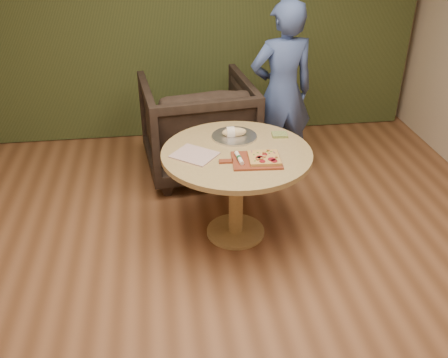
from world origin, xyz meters
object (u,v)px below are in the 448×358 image
object	(u,v)px
person_standing	(282,93)
flatbread_pizza	(264,158)
serving_tray	(234,136)
cutlery_roll	(239,158)
pedestal_table	(236,168)
pizza_paddle	(255,160)
bread_roll	(233,132)
armchair	(198,122)

from	to	relation	value
person_standing	flatbread_pizza	bearing A→B (deg)	62.97
serving_tray	cutlery_roll	bearing A→B (deg)	-93.96
serving_tray	person_standing	bearing A→B (deg)	52.20
flatbread_pizza	pedestal_table	bearing A→B (deg)	133.19
flatbread_pizza	person_standing	size ratio (longest dim) A/B	0.14
flatbread_pizza	cutlery_roll	xyz separation A→B (m)	(-0.18, 0.02, 0.00)
pizza_paddle	serving_tray	bearing A→B (deg)	105.25
cutlery_roll	bread_roll	size ratio (longest dim) A/B	1.03
pedestal_table	pizza_paddle	bearing A→B (deg)	-58.89
pedestal_table	cutlery_roll	world-z (taller)	cutlery_roll
serving_tray	bread_roll	xyz separation A→B (m)	(-0.01, 0.00, 0.04)
cutlery_roll	serving_tray	xyz separation A→B (m)	(0.03, 0.41, -0.02)
pedestal_table	pizza_paddle	xyz separation A→B (m)	(0.11, -0.17, 0.15)
bread_roll	person_standing	xyz separation A→B (m)	(0.56, 0.71, 0.04)
pizza_paddle	cutlery_roll	distance (m)	0.12
pizza_paddle	bread_roll	distance (m)	0.43
pedestal_table	serving_tray	size ratio (longest dim) A/B	3.18
armchair	person_standing	world-z (taller)	person_standing
flatbread_pizza	serving_tray	distance (m)	0.45
pizza_paddle	armchair	bearing A→B (deg)	106.85
flatbread_pizza	bread_roll	world-z (taller)	bread_roll
cutlery_roll	armchair	distance (m)	1.33
pedestal_table	person_standing	size ratio (longest dim) A/B	0.68
pizza_paddle	serving_tray	distance (m)	0.43
armchair	person_standing	distance (m)	0.85
flatbread_pizza	cutlery_roll	bearing A→B (deg)	173.61
person_standing	serving_tray	bearing A→B (deg)	44.45
pedestal_table	cutlery_roll	bearing A→B (deg)	-93.01
pedestal_table	serving_tray	distance (m)	0.29
pizza_paddle	armchair	distance (m)	1.36
cutlery_roll	armchair	world-z (taller)	armchair
cutlery_roll	serving_tray	size ratio (longest dim) A/B	0.56
bread_roll	cutlery_roll	bearing A→B (deg)	-92.72
pedestal_table	bread_roll	bearing A→B (deg)	87.47
pizza_paddle	armchair	world-z (taller)	armchair
serving_tray	armchair	xyz separation A→B (m)	(-0.22, 0.88, -0.24)
person_standing	pedestal_table	bearing A→B (deg)	51.46
flatbread_pizza	cutlery_roll	size ratio (longest dim) A/B	1.17
pedestal_table	pizza_paddle	size ratio (longest dim) A/B	2.49
pizza_paddle	serving_tray	xyz separation A→B (m)	(-0.09, 0.42, -0.00)
pizza_paddle	flatbread_pizza	xyz separation A→B (m)	(0.07, -0.01, 0.02)
pedestal_table	armchair	size ratio (longest dim) A/B	1.10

